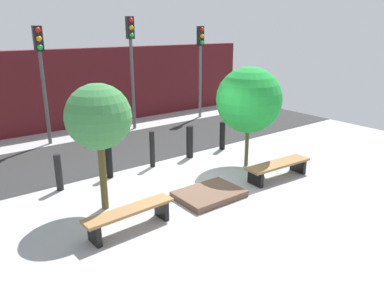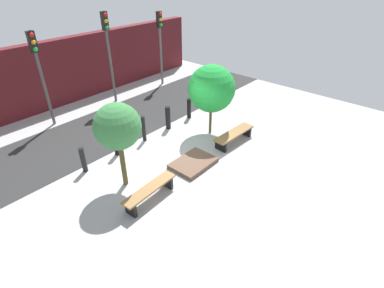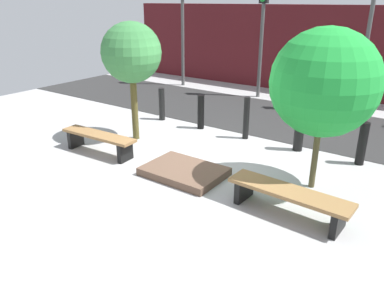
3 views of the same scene
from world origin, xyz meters
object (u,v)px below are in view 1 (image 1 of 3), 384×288
Objects in this scene: traffic_light_mid_east at (131,54)px; tree_behind_left_bench at (99,118)px; tree_behind_right_bench at (249,100)px; bollard_right at (190,142)px; planter_bed at (209,194)px; bollard_center at (152,149)px; bollard_far_right at (222,136)px; traffic_light_mid_west at (41,65)px; traffic_light_east at (201,56)px; bollard_left at (109,161)px; bollard_far_left at (59,173)px; bench_left at (130,215)px; bench_right at (278,167)px.

tree_behind_left_bench is at bearing -124.38° from traffic_light_mid_east.
tree_behind_right_bench is 2.26m from bollard_right.
bollard_center is at bearing 90.00° from planter_bed.
bollard_center is at bearing 180.00° from bollard_far_right.
bollard_center is (0.00, 2.50, 0.44)m from planter_bed.
bollard_right is (1.31, 0.00, -0.03)m from bollard_center.
traffic_light_mid_east is at bearing 0.01° from traffic_light_mid_west.
traffic_light_mid_west is at bearing 126.42° from bollard_right.
traffic_light_mid_east is 1.09× the size of traffic_light_east.
bollard_center is at bearing 0.00° from bollard_left.
bollard_left is 3.94m from bollard_far_right.
tree_behind_right_bench is 0.73× the size of traffic_light_east.
bollard_far_left is 1.01× the size of bollard_left.
bollard_right is at bearing 0.00° from bollard_left.
traffic_light_mid_east is (3.78, 5.53, 0.80)m from tree_behind_left_bench.
bollard_far_right is 6.22m from traffic_light_mid_west.
bollard_far_right is at bearing 0.00° from bollard_far_left.
bench_left is 0.45× the size of traffic_light_mid_east.
traffic_light_mid_west is 3.25m from traffic_light_mid_east.
tree_behind_left_bench is 2.82× the size of bollard_right.
bollard_left is at bearing 180.00° from bollard_right.
bollard_right is at bearing 118.69° from tree_behind_right_bench.
tree_behind_left_bench is 6.74m from traffic_light_mid_east.
tree_behind_right_bench reaches higher than planter_bed.
traffic_light_east is (7.02, 6.68, 2.29)m from bench_left.
bollard_left is (1.31, 0.00, -0.00)m from bollard_far_left.
traffic_light_mid_east is at bearing 75.95° from planter_bed.
bench_right is at bearing -2.94° from bench_left.
traffic_light_east is (2.70, 6.68, 2.31)m from bench_right.
planter_bed is 2.85m from bollard_left.
bollard_center is 1.31m from bollard_right.
bench_left is 2.18m from planter_bed.
tree_behind_left_bench reaches higher than bollard_center.
planter_bed is 7.15m from traffic_light_mid_west.
planter_bed is at bearing -156.21° from tree_behind_right_bench.
bollard_far_left is 0.87× the size of bollard_center.
bollard_center is 0.25× the size of traffic_light_mid_east.
bollard_left is (-3.47, 1.55, -1.45)m from tree_behind_right_bench.
traffic_light_mid_west is at bearing 75.83° from bollard_far_left.
bollard_far_right is at bearing 0.00° from bollard_center.
bench_right is 4.79m from tree_behind_left_bench.
traffic_light_east is at bearing -0.00° from traffic_light_mid_west.
tree_behind_left_bench is at bearing -73.27° from bollard_far_left.
bench_right is 2.02× the size of bollard_right.
tree_behind_right_bench is 0.67× the size of traffic_light_mid_east.
bollard_far_left is at bearing -104.17° from traffic_light_mid_west.
tree_behind_right_bench is (2.16, 0.95, 1.82)m from planter_bed.
tree_behind_left_bench is 4.11m from bollard_right.
traffic_light_mid_east is (3.78, 6.68, 2.51)m from bench_left.
bollard_center is at bearing 180.00° from bollard_right.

